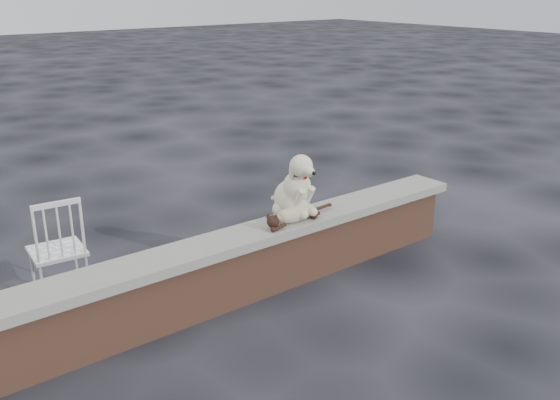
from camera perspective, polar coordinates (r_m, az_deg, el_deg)
ground at (r=5.03m, az=-9.79°, el=-11.08°), size 60.00×60.00×0.00m
brick_wall at (r=4.90m, az=-9.96°, el=-8.56°), size 6.00×0.30×0.50m
capstone at (r=4.77m, az=-10.16°, el=-5.49°), size 6.20×0.40×0.08m
dog at (r=5.38m, az=1.09°, el=1.58°), size 0.41×0.52×0.59m
cat at (r=5.29m, az=1.42°, el=-1.20°), size 0.95×0.26×0.16m
chair_c at (r=5.38m, az=-20.11°, el=-4.29°), size 0.61×0.61×0.94m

